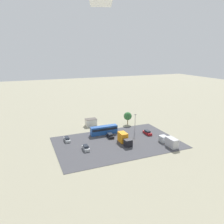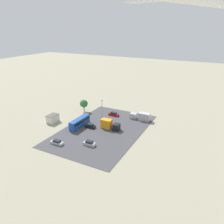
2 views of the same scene
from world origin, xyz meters
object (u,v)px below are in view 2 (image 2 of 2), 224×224
(shed_building, at_px, (53,118))
(bus, at_px, (80,122))
(parked_car_1, at_px, (90,126))
(parked_truck_0, at_px, (109,125))
(parked_car_0, at_px, (57,142))
(parked_truck_1, at_px, (141,116))
(parked_car_2, at_px, (89,143))
(parked_car_3, at_px, (114,114))

(shed_building, bearing_deg, bus, 96.95)
(parked_car_1, xyz_separation_m, parked_truck_0, (-2.70, 7.06, 0.97))
(parked_car_0, bearing_deg, parked_truck_1, -28.92)
(shed_building, bearing_deg, parked_truck_1, 120.67)
(parked_car_2, relative_size, parked_truck_0, 0.56)
(parked_car_1, bearing_deg, parked_car_0, 169.34)
(parked_car_1, distance_m, parked_car_3, 15.53)
(parked_car_1, bearing_deg, bus, 101.57)
(bus, bearing_deg, parked_car_1, 11.57)
(parked_truck_0, xyz_separation_m, parked_truck_1, (-13.94, 8.06, -0.17))
(shed_building, distance_m, parked_car_2, 26.05)
(parked_car_0, height_order, parked_truck_1, parked_truck_1)
(parked_car_3, relative_size, parked_truck_0, 0.61)
(bus, distance_m, parked_truck_0, 12.03)
(shed_building, distance_m, parked_car_3, 26.48)
(parked_car_2, bearing_deg, parked_car_0, 113.05)
(shed_building, distance_m, parked_truck_0, 24.68)
(parked_car_0, relative_size, parked_truck_0, 0.61)
(parked_car_0, relative_size, parked_car_3, 1.00)
(parked_car_1, bearing_deg, shed_building, 98.15)
(parked_car_2, relative_size, parked_car_3, 0.92)
(parked_car_0, bearing_deg, parked_car_2, -66.95)
(bus, height_order, parked_car_2, bus)
(shed_building, height_order, bus, bus)
(parked_truck_0, bearing_deg, parked_car_1, -69.04)
(parked_car_1, xyz_separation_m, parked_car_3, (-15.33, 2.54, -0.01))
(shed_building, distance_m, parked_truck_1, 37.43)
(parked_car_1, bearing_deg, parked_car_2, -148.83)
(shed_building, distance_m, bus, 12.76)
(parked_car_0, height_order, parked_truck_0, parked_truck_0)
(parked_car_0, xyz_separation_m, parked_car_2, (-4.36, 10.24, 0.08))
(parked_car_0, distance_m, parked_car_1, 16.52)
(bus, bearing_deg, parked_car_2, -43.43)
(parked_car_2, distance_m, parked_truck_0, 14.62)
(shed_building, xyz_separation_m, parked_truck_0, (-5.15, 24.14, 0.16))
(parked_car_2, distance_m, parked_car_3, 27.60)
(parked_car_0, xyz_separation_m, parked_car_1, (-16.24, 3.06, 0.06))
(parked_car_3, bearing_deg, bus, -23.19)
(parked_car_1, xyz_separation_m, parked_truck_1, (-16.65, 15.11, 0.80))
(bus, xyz_separation_m, parked_truck_0, (-3.61, 11.47, -0.18))
(bus, bearing_deg, parked_truck_0, 17.46)
(parked_car_3, bearing_deg, parked_truck_1, 96.01)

